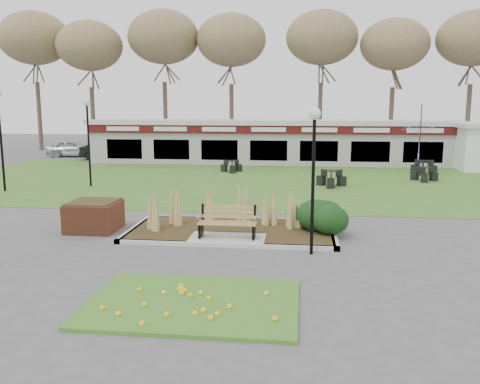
# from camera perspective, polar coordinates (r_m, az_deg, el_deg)

# --- Properties ---
(ground) EXTENTS (100.00, 100.00, 0.00)m
(ground) POSITION_cam_1_polar(r_m,az_deg,el_deg) (14.75, -1.52, -5.76)
(ground) COLOR #515154
(ground) RESTS_ON ground
(lawn) EXTENTS (34.00, 16.00, 0.02)m
(lawn) POSITION_cam_1_polar(r_m,az_deg,el_deg) (26.43, 2.28, 1.25)
(lawn) COLOR #39651F
(lawn) RESTS_ON ground
(flower_bed) EXTENTS (4.20, 3.00, 0.16)m
(flower_bed) POSITION_cam_1_polar(r_m,az_deg,el_deg) (10.44, -5.29, -12.15)
(flower_bed) COLOR #387722
(flower_bed) RESTS_ON ground
(planting_bed) EXTENTS (6.75, 3.40, 1.27)m
(planting_bed) POSITION_cam_1_polar(r_m,az_deg,el_deg) (15.84, 3.77, -3.31)
(planting_bed) COLOR #352715
(planting_bed) RESTS_ON ground
(park_bench) EXTENTS (1.70, 0.66, 0.93)m
(park_bench) POSITION_cam_1_polar(r_m,az_deg,el_deg) (14.84, -1.39, -3.32)
(park_bench) COLOR olive
(park_bench) RESTS_ON ground
(brick_planter) EXTENTS (1.50, 1.50, 0.95)m
(brick_planter) POSITION_cam_1_polar(r_m,az_deg,el_deg) (16.76, -16.08, -2.57)
(brick_planter) COLOR brown
(brick_planter) RESTS_ON ground
(food_pavilion) EXTENTS (24.60, 3.40, 2.90)m
(food_pavilion) POSITION_cam_1_polar(r_m,az_deg,el_deg) (34.17, 3.39, 5.68)
(food_pavilion) COLOR #949497
(food_pavilion) RESTS_ON ground
(tree_backdrop) EXTENTS (47.24, 5.24, 10.36)m
(tree_backdrop) POSITION_cam_1_polar(r_m,az_deg,el_deg) (42.33, 4.19, 15.82)
(tree_backdrop) COLOR #47382B
(tree_backdrop) RESTS_ON ground
(lamp_post_near_right) EXTENTS (0.32, 0.32, 3.89)m
(lamp_post_near_right) POSITION_cam_1_polar(r_m,az_deg,el_deg) (13.30, 8.29, 4.86)
(lamp_post_near_right) COLOR black
(lamp_post_near_right) RESTS_ON ground
(lamp_post_far_left) EXTENTS (0.35, 0.35, 4.21)m
(lamp_post_far_left) POSITION_cam_1_polar(r_m,az_deg,el_deg) (25.49, -16.73, 7.44)
(lamp_post_far_left) COLOR black
(lamp_post_far_left) RESTS_ON ground
(bistro_set_a) EXTENTS (1.25, 1.23, 0.68)m
(bistro_set_a) POSITION_cam_1_polar(r_m,az_deg,el_deg) (29.77, -0.94, 2.70)
(bistro_set_a) COLOR black
(bistro_set_a) RESTS_ON ground
(bistro_set_b) EXTENTS (1.46, 1.33, 0.78)m
(bistro_set_b) POSITION_cam_1_polar(r_m,az_deg,el_deg) (24.94, 10.20, 1.21)
(bistro_set_b) COLOR black
(bistro_set_b) RESTS_ON ground
(bistro_set_c) EXTENTS (1.36, 1.32, 0.74)m
(bistro_set_c) POSITION_cam_1_polar(r_m,az_deg,el_deg) (27.94, 19.97, 1.66)
(bistro_set_c) COLOR black
(bistro_set_c) RESTS_ON ground
(bistro_set_d) EXTENTS (1.39, 1.45, 0.78)m
(bistro_set_d) POSITION_cam_1_polar(r_m,az_deg,el_deg) (30.73, 19.88, 2.39)
(bistro_set_d) COLOR black
(bistro_set_d) RESTS_ON ground
(patio_umbrella) EXTENTS (2.54, 2.58, 2.85)m
(patio_umbrella) POSITION_cam_1_polar(r_m,az_deg,el_deg) (31.21, 19.53, 5.35)
(patio_umbrella) COLOR black
(patio_umbrella) RESTS_ON ground
(car_silver) EXTENTS (3.93, 1.93, 1.29)m
(car_silver) POSITION_cam_1_polar(r_m,az_deg,el_deg) (40.56, -18.25, 4.69)
(car_silver) COLOR silver
(car_silver) RESTS_ON ground
(car_black) EXTENTS (4.20, 1.98, 1.33)m
(car_black) POSITION_cam_1_polar(r_m,az_deg,el_deg) (37.78, -14.45, 4.56)
(car_black) COLOR black
(car_black) RESTS_ON ground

